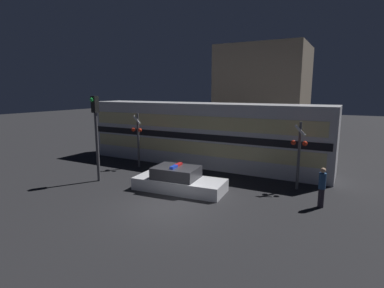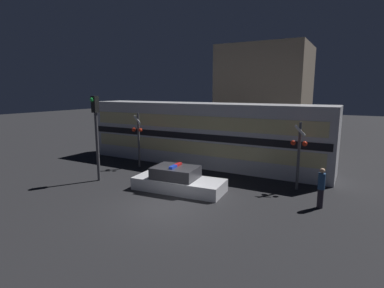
% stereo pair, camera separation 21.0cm
% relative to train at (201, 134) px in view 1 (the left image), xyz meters
% --- Properties ---
extents(ground_plane, '(120.00, 120.00, 0.00)m').
position_rel_train_xyz_m(ground_plane, '(2.41, -7.91, -2.11)').
color(ground_plane, black).
extents(train, '(17.15, 2.83, 4.22)m').
position_rel_train_xyz_m(train, '(0.00, 0.00, 0.00)').
color(train, silver).
rests_on(train, ground_plane).
extents(police_car, '(4.81, 2.26, 1.34)m').
position_rel_train_xyz_m(police_car, '(1.59, -5.71, -1.62)').
color(police_car, silver).
rests_on(police_car, ground_plane).
extents(pedestrian, '(0.30, 0.30, 1.78)m').
position_rel_train_xyz_m(pedestrian, '(8.24, -4.72, -1.19)').
color(pedestrian, '#2D2833').
rests_on(pedestrian, ground_plane).
extents(crossing_signal_near, '(0.80, 0.34, 3.50)m').
position_rel_train_xyz_m(crossing_signal_near, '(6.90, -2.68, -0.11)').
color(crossing_signal_near, '#4C4C51').
rests_on(crossing_signal_near, ground_plane).
extents(crossing_signal_far, '(0.80, 0.34, 3.60)m').
position_rel_train_xyz_m(crossing_signal_far, '(-3.21, -2.92, -0.06)').
color(crossing_signal_far, '#4C4C51').
rests_on(crossing_signal_far, ground_plane).
extents(traffic_light_corner, '(0.30, 0.46, 4.76)m').
position_rel_train_xyz_m(traffic_light_corner, '(-3.25, -6.46, 0.92)').
color(traffic_light_corner, '#4C4C51').
rests_on(traffic_light_corner, ground_plane).
extents(building_left, '(7.25, 6.38, 8.83)m').
position_rel_train_xyz_m(building_left, '(1.95, 8.44, 2.31)').
color(building_left, '#726656').
rests_on(building_left, ground_plane).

